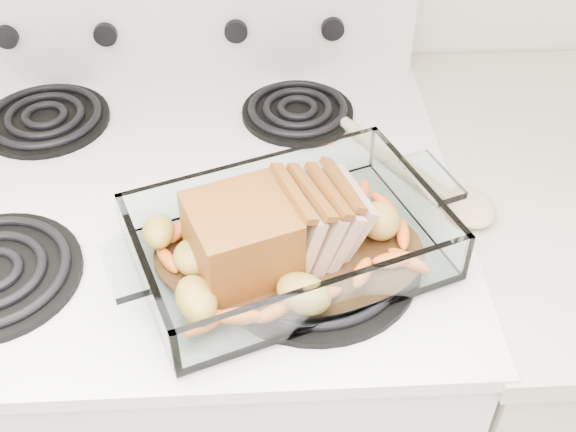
{
  "coord_description": "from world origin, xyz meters",
  "views": [
    {
      "loc": [
        0.13,
        0.9,
        1.56
      ],
      "look_at": [
        0.16,
        1.52,
        0.99
      ],
      "focal_mm": 45.0,
      "sensor_mm": 36.0,
      "label": 1
    }
  ],
  "objects_px": {
    "counter_right": "(560,371)",
    "pork_roast": "(263,226)",
    "baking_dish": "(289,246)",
    "electric_range": "(194,381)"
  },
  "relations": [
    {
      "from": "counter_right",
      "to": "pork_roast",
      "type": "distance_m",
      "value": 0.77
    },
    {
      "from": "pork_roast",
      "to": "counter_right",
      "type": "bearing_deg",
      "value": 15.66
    },
    {
      "from": "baking_dish",
      "to": "pork_roast",
      "type": "xyz_separation_m",
      "value": [
        -0.03,
        -0.0,
        0.03
      ]
    },
    {
      "from": "electric_range",
      "to": "counter_right",
      "type": "relative_size",
      "value": 1.2
    },
    {
      "from": "baking_dish",
      "to": "pork_roast",
      "type": "relative_size",
      "value": 1.68
    },
    {
      "from": "counter_right",
      "to": "baking_dish",
      "type": "xyz_separation_m",
      "value": [
        -0.5,
        -0.15,
        0.5
      ]
    },
    {
      "from": "electric_range",
      "to": "pork_roast",
      "type": "height_order",
      "value": "electric_range"
    },
    {
      "from": "baking_dish",
      "to": "counter_right",
      "type": "bearing_deg",
      "value": -3.52
    },
    {
      "from": "electric_range",
      "to": "baking_dish",
      "type": "distance_m",
      "value": 0.53
    },
    {
      "from": "electric_range",
      "to": "pork_roast",
      "type": "relative_size",
      "value": 5.38
    }
  ]
}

